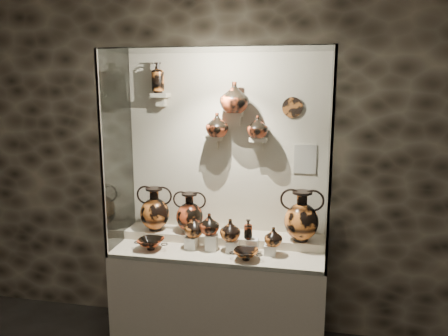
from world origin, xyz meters
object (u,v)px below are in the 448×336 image
Objects in this scene: amphora_left at (155,209)px; ovoid_vase_a at (217,125)px; lekythos_tall at (158,76)px; jug_a at (194,226)px; kylix_left at (151,243)px; amphora_mid at (190,212)px; kylix_right at (246,254)px; jug_c at (230,230)px; lekythos_small at (248,228)px; ovoid_vase_b at (234,97)px; jug_e at (273,236)px; amphora_right at (302,216)px; jug_b at (209,224)px; ovoid_vase_c at (258,127)px.

ovoid_vase_a reaches higher than amphora_left.
ovoid_vase_a is (0.50, -0.02, -0.39)m from lekythos_tall.
jug_a is 0.63× the size of kylix_left.
amphora_mid is 1.42× the size of kylix_right.
ovoid_vase_a is at bearing 128.55° from jug_c.
lekythos_small is at bearing -21.87° from amphora_mid.
lekythos_tall is 0.67m from ovoid_vase_b.
jug_a is at bearing 179.30° from jug_e.
kylix_left is 1.35m from ovoid_vase_b.
lekythos_tall reaches higher than amphora_mid.
ovoid_vase_b is (0.69, 0.03, 0.95)m from amphora_left.
amphora_right is at bearing 20.79° from jug_c.
jug_a is at bearing -48.48° from amphora_left.
kylix_right is (0.32, -0.15, -0.17)m from jug_b.
kylix_right is 0.99× the size of ovoid_vase_b.
kylix_left is (-0.33, -0.10, -0.13)m from jug_a.
amphora_mid is at bearing 99.06° from jug_a.
jug_c is 0.98× the size of lekythos_small.
ovoid_vase_b reaches higher than ovoid_vase_c.
amphora_mid is 0.94m from amphora_right.
lekythos_small is at bearing -11.29° from jug_b.
jug_e is 1.61m from lekythos_tall.
amphora_mid reaches higher than lekythos_small.
jug_a reaches higher than kylix_right.
kylix_right is (-0.40, -0.31, -0.23)m from amphora_right.
jug_e is at bearing -35.24° from ovoid_vase_c.
jug_b reaches higher than jug_e.
amphora_right is at bearing 5.46° from jug_b.
amphora_mid is at bearing 157.60° from kylix_right.
lekythos_small is 1.00× the size of ovoid_vase_c.
jug_e is (0.51, -0.02, -0.06)m from jug_b.
ovoid_vase_a is (0.23, 0.05, 0.74)m from amphora_mid.
jug_e is 0.61× the size of kylix_right.
jug_e is 0.26m from kylix_right.
kylix_right is at bearing -37.73° from ovoid_vase_a.
jug_b reaches higher than jug_c.
ovoid_vase_c is at bearing 10.59° from jug_a.
jug_a is at bearing -108.13° from ovoid_vase_a.
jug_e is 0.82× the size of ovoid_vase_c.
jug_e is (0.73, -0.21, -0.09)m from amphora_mid.
ovoid_vase_b reaches higher than amphora_right.
lekythos_small reaches higher than kylix_right.
ovoid_vase_c is at bearing -1.81° from ovoid_vase_b.
ovoid_vase_a is 0.27m from ovoid_vase_b.
kylix_left is 1.11× the size of kylix_right.
jug_c is 0.65m from kylix_left.
amphora_right reaches higher than lekythos_small.
amphora_right is 2.44× the size of jug_a.
ovoid_vase_c reaches higher than amphora_right.
kylix_left is 1.37m from lekythos_tall.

